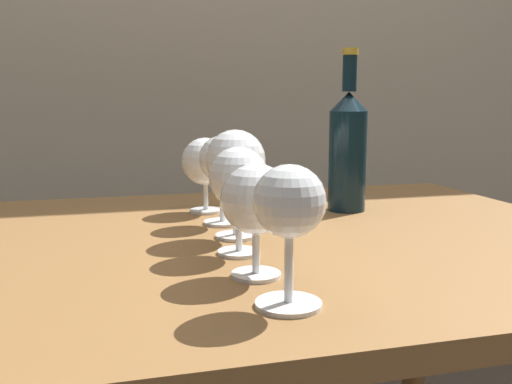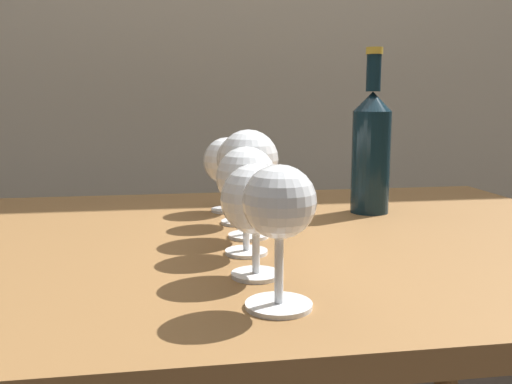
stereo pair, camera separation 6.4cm
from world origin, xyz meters
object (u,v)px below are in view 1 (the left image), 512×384
(wine_glass_merlot, at_px, (289,208))
(wine_glass_white, at_px, (235,162))
(wine_glass_cabernet, at_px, (205,162))
(wine_glass_port, at_px, (222,162))
(wine_bottle, at_px, (348,148))
(wine_glass_amber, at_px, (256,202))
(wine_glass_rose, at_px, (239,179))

(wine_glass_merlot, bearing_deg, wine_glass_white, 87.53)
(wine_glass_merlot, relative_size, wine_glass_cabernet, 1.05)
(wine_glass_port, relative_size, wine_bottle, 0.50)
(wine_glass_white, distance_m, wine_bottle, 0.29)
(wine_glass_merlot, xyz_separation_m, wine_glass_amber, (-0.01, 0.10, -0.01))
(wine_glass_amber, relative_size, wine_bottle, 0.45)
(wine_glass_amber, height_order, wine_glass_cabernet, wine_glass_cabernet)
(wine_glass_white, xyz_separation_m, wine_glass_cabernet, (-0.01, 0.20, -0.02))
(wine_glass_port, bearing_deg, wine_glass_cabernet, 95.35)
(wine_glass_amber, xyz_separation_m, wine_glass_port, (0.02, 0.29, 0.01))
(wine_glass_amber, bearing_deg, wine_bottle, 52.03)
(wine_glass_merlot, relative_size, wine_glass_amber, 1.08)
(wine_glass_rose, height_order, wine_glass_cabernet, wine_glass_rose)
(wine_glass_amber, xyz_separation_m, wine_bottle, (0.27, 0.34, 0.03))
(wine_glass_amber, distance_m, wine_glass_cabernet, 0.39)
(wine_glass_white, relative_size, wine_bottle, 0.55)
(wine_glass_white, bearing_deg, wine_glass_cabernet, 92.88)
(wine_glass_amber, relative_size, wine_glass_white, 0.83)
(wine_glass_port, height_order, wine_glass_cabernet, wine_glass_port)
(wine_glass_cabernet, distance_m, wine_bottle, 0.26)
(wine_glass_cabernet, xyz_separation_m, wine_bottle, (0.26, -0.05, 0.02))
(wine_glass_rose, bearing_deg, wine_bottle, 42.51)
(wine_glass_port, distance_m, wine_bottle, 0.25)
(wine_glass_merlot, xyz_separation_m, wine_bottle, (0.26, 0.44, 0.02))
(wine_glass_port, distance_m, wine_glass_cabernet, 0.11)
(wine_glass_merlot, height_order, wine_glass_cabernet, wine_glass_merlot)
(wine_glass_rose, relative_size, wine_bottle, 0.49)
(wine_glass_port, bearing_deg, wine_glass_amber, -93.77)
(wine_glass_white, height_order, wine_glass_cabernet, wine_glass_white)
(wine_glass_rose, height_order, wine_bottle, wine_bottle)
(wine_glass_rose, bearing_deg, wine_glass_white, 79.74)
(wine_glass_merlot, height_order, wine_glass_rose, same)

